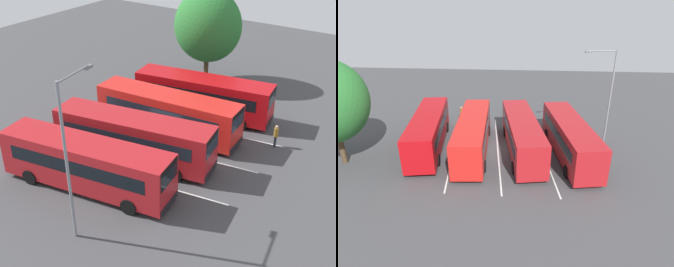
{
  "view_description": "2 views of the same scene",
  "coord_description": "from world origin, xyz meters",
  "views": [
    {
      "loc": [
        16.34,
        -22.45,
        16.36
      ],
      "look_at": [
        1.08,
        -0.38,
        1.67
      ],
      "focal_mm": 48.31,
      "sensor_mm": 36.0,
      "label": 1
    },
    {
      "loc": [
        -23.65,
        -2.69,
        12.25
      ],
      "look_at": [
        0.91,
        -0.7,
        1.17
      ],
      "focal_mm": 30.62,
      "sensor_mm": 36.0,
      "label": 2
    }
  ],
  "objects": [
    {
      "name": "bus_far_right",
      "position": [
        -0.12,
        6.35,
        1.77
      ],
      "size": [
        11.27,
        4.23,
        3.2
      ],
      "rotation": [
        0.0,
        0.0,
        0.17
      ],
      "color": "#B70C11",
      "rests_on": "ground"
    },
    {
      "name": "depot_tree",
      "position": [
        -3.58,
        12.66,
        5.38
      ],
      "size": [
        6.24,
        5.62,
        8.67
      ],
      "color": "#4C3823",
      "rests_on": "ground"
    },
    {
      "name": "bus_center_right",
      "position": [
        -0.64,
        2.12,
        1.77
      ],
      "size": [
        11.19,
        3.36,
        3.2
      ],
      "rotation": [
        0.0,
        0.0,
        0.08
      ],
      "color": "red",
      "rests_on": "ground"
    },
    {
      "name": "bus_far_left",
      "position": [
        -0.69,
        -6.39,
        1.77
      ],
      "size": [
        11.27,
        4.23,
        3.2
      ],
      "rotation": [
        0.0,
        0.0,
        0.17
      ],
      "color": "#AD191E",
      "rests_on": "ground"
    },
    {
      "name": "lane_stripe_outer_left",
      "position": [
        0.0,
        -4.12,
        0.0
      ],
      "size": [
        14.5,
        2.25,
        0.01
      ],
      "primitive_type": "cube",
      "rotation": [
        0.0,
        0.0,
        0.15
      ],
      "color": "silver",
      "rests_on": "ground"
    },
    {
      "name": "lane_stripe_inner_left",
      "position": [
        0.0,
        0.0,
        0.0
      ],
      "size": [
        14.5,
        2.25,
        0.01
      ],
      "primitive_type": "cube",
      "rotation": [
        0.0,
        0.0,
        0.15
      ],
      "color": "silver",
      "rests_on": "ground"
    },
    {
      "name": "ground_plane",
      "position": [
        0.0,
        0.0,
        0.0
      ],
      "size": [
        70.86,
        70.86,
        0.0
      ],
      "primitive_type": "plane",
      "color": "#424244"
    },
    {
      "name": "street_lamp",
      "position": [
        1.72,
        -9.75,
        5.08
      ],
      "size": [
        0.66,
        2.81,
        8.85
      ],
      "rotation": [
        0.0,
        0.0,
        1.74
      ],
      "color": "gray",
      "rests_on": "ground"
    },
    {
      "name": "bus_center_left",
      "position": [
        -0.39,
        -2.23,
        1.77
      ],
      "size": [
        11.27,
        4.4,
        3.2
      ],
      "rotation": [
        0.0,
        0.0,
        0.18
      ],
      "color": "#AD191E",
      "rests_on": "ground"
    },
    {
      "name": "pedestrian",
      "position": [
        6.72,
        4.9,
        1.0
      ],
      "size": [
        0.34,
        0.34,
        1.7
      ],
      "rotation": [
        0.0,
        0.0,
        3.2
      ],
      "color": "#232833",
      "rests_on": "ground"
    },
    {
      "name": "lane_stripe_inner_right",
      "position": [
        0.0,
        4.12,
        0.0
      ],
      "size": [
        14.5,
        2.25,
        0.01
      ],
      "primitive_type": "cube",
      "rotation": [
        0.0,
        0.0,
        0.15
      ],
      "color": "silver",
      "rests_on": "ground"
    }
  ]
}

